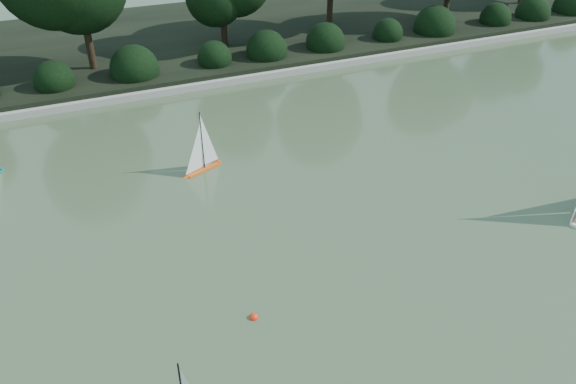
{
  "coord_description": "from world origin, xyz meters",
  "views": [
    {
      "loc": [
        -4.07,
        -5.06,
        5.83
      ],
      "look_at": [
        -0.86,
        2.27,
        0.7
      ],
      "focal_mm": 35.0,
      "sensor_mm": 36.0,
      "label": 1
    }
  ],
  "objects": [
    {
      "name": "ground",
      "position": [
        0.0,
        0.0,
        0.0
      ],
      "size": [
        80.0,
        80.0,
        0.0
      ],
      "primitive_type": "plane",
      "color": "#3A4B2D",
      "rests_on": "ground"
    },
    {
      "name": "pond_coping",
      "position": [
        0.0,
        9.0,
        0.09
      ],
      "size": [
        40.0,
        0.35,
        0.18
      ],
      "primitive_type": "cube",
      "color": "gray",
      "rests_on": "ground"
    },
    {
      "name": "shrub_hedge",
      "position": [
        0.0,
        9.9,
        0.45
      ],
      "size": [
        29.1,
        1.1,
        1.1
      ],
      "color": "black",
      "rests_on": "ground"
    },
    {
      "name": "far_bank",
      "position": [
        0.0,
        13.0,
        0.15
      ],
      "size": [
        40.0,
        8.0,
        0.3
      ],
      "primitive_type": "cube",
      "color": "black",
      "rests_on": "ground"
    },
    {
      "name": "sailboat_orange",
      "position": [
        -1.75,
        4.71,
        0.21
      ],
      "size": [
        0.97,
        0.49,
        1.35
      ],
      "color": "#F65C14",
      "rests_on": "ground"
    },
    {
      "name": "race_buoy",
      "position": [
        -2.2,
        0.42,
        0.0
      ],
      "size": [
        0.14,
        0.14,
        0.14
      ],
      "primitive_type": "sphere",
      "color": "#FF2D0D",
      "rests_on": "ground"
    }
  ]
}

